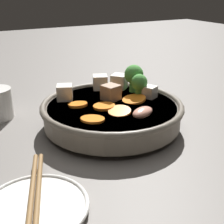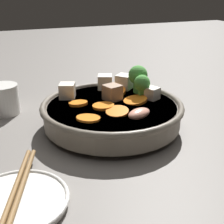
# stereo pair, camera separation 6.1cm
# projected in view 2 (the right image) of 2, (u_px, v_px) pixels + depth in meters

# --- Properties ---
(ground_plane) EXTENTS (3.00, 3.00, 0.00)m
(ground_plane) POSITION_uv_depth(u_px,v_px,m) (112.00, 127.00, 0.63)
(ground_plane) COLOR slate
(stirfry_bowl) EXTENTS (0.28, 0.28, 0.11)m
(stirfry_bowl) POSITION_uv_depth(u_px,v_px,m) (113.00, 110.00, 0.61)
(stirfry_bowl) COLOR slate
(stirfry_bowl) RESTS_ON ground_plane
(side_saucer) EXTENTS (0.14, 0.14, 0.01)m
(side_saucer) POSITION_uv_depth(u_px,v_px,m) (16.00, 202.00, 0.40)
(side_saucer) COLOR white
(side_saucer) RESTS_ON ground_plane
(tea_cup) EXTENTS (0.07, 0.07, 0.06)m
(tea_cup) POSITION_uv_depth(u_px,v_px,m) (3.00, 99.00, 0.68)
(tea_cup) COLOR white
(tea_cup) RESTS_ON ground_plane
(chopsticks_pair) EXTENTS (0.22, 0.09, 0.01)m
(chopsticks_pair) POSITION_uv_depth(u_px,v_px,m) (15.00, 196.00, 0.40)
(chopsticks_pair) COLOR olive
(chopsticks_pair) RESTS_ON side_saucer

